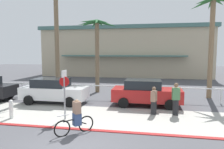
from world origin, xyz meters
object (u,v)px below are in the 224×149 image
Objects in this scene: palm_tree_3 at (213,21)px; cyclist_black_0 at (76,118)px; car_red_2 at (146,92)px; bollard_2 at (11,109)px; palm_tree_2 at (97,35)px; palm_tree_1 at (56,10)px; car_white_1 at (54,90)px; pedestrian_1 at (154,102)px; pedestrian_0 at (176,100)px; stop_sign_bike_lane at (64,87)px.

cyclist_black_0 is at bearing -131.15° from palm_tree_3.
bollard_2 is at bearing -149.63° from car_red_2.
palm_tree_2 is 0.83× the size of palm_tree_3.
car_red_2 is (7.47, -2.93, -6.04)m from palm_tree_1.
bollard_2 is 0.23× the size of car_white_1.
pedestrian_1 is (6.68, -1.53, -0.15)m from car_white_1.
pedestrian_0 is at bearing -44.66° from palm_tree_2.
cyclist_black_0 is at bearing -81.00° from palm_tree_2.
car_red_2 is 2.93× the size of cyclist_black_0.
car_red_2 reaches higher than cyclist_black_0.
pedestrian_0 is 1.15× the size of pedestrian_1.
bollard_2 is (-2.83, -0.35, -1.16)m from stop_sign_bike_lane.
stop_sign_bike_lane reaches higher than car_white_1.
pedestrian_0 is at bearing 38.07° from cyclist_black_0.
cyclist_black_0 is (-2.82, -5.37, -0.18)m from car_red_2.
stop_sign_bike_lane is 11.84m from palm_tree_3.
car_red_2 is (-4.69, -3.22, -4.86)m from palm_tree_3.
palm_tree_1 is 7.02m from car_white_1.
bollard_2 is 4.27m from cyclist_black_0.
palm_tree_1 is 2.25× the size of car_red_2.
palm_tree_1 is 6.59× the size of cyclist_black_0.
palm_tree_1 reaches higher than stop_sign_bike_lane.
palm_tree_2 is 7.18m from car_red_2.
car_red_2 is (4.31, -4.04, -4.08)m from palm_tree_2.
palm_tree_3 reaches higher than pedestrian_1.
bollard_2 is 14.60m from palm_tree_3.
bollard_2 is 0.64× the size of pedestrian_1.
palm_tree_1 is 5.50× the size of pedestrian_0.
palm_tree_3 is 4.19× the size of pedestrian_0.
palm_tree_3 reaches higher than pedestrian_0.
car_red_2 is 2.50m from pedestrian_0.
palm_tree_3 is at bearing 38.34° from stop_sign_bike_lane.
car_white_1 is 1.00× the size of car_red_2.
bollard_2 is 0.56× the size of pedestrian_0.
stop_sign_bike_lane is at bearing -56.45° from car_white_1.
palm_tree_1 reaches higher than pedestrian_1.
bollard_2 is at bearing -173.05° from stop_sign_bike_lane.
car_red_2 is at bearing 30.37° from bollard_2.
cyclist_black_0 reaches higher than bollard_2.
palm_tree_1 is 12.23m from palm_tree_3.
car_red_2 is 2.81× the size of pedestrian_1.
palm_tree_2 is at bearing 92.03° from stop_sign_bike_lane.
pedestrian_1 is (-1.18, -0.08, -0.12)m from pedestrian_0.
stop_sign_bike_lane is 4.93m from pedestrian_1.
palm_tree_3 is (8.72, 6.90, 4.06)m from stop_sign_bike_lane.
palm_tree_2 is at bearing 19.31° from palm_tree_1.
car_white_1 is at bearing -161.53° from palm_tree_3.
car_white_1 is at bearing -176.15° from car_red_2.
palm_tree_3 is 1.71× the size of car_red_2.
pedestrian_1 is at bearing 15.83° from bollard_2.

